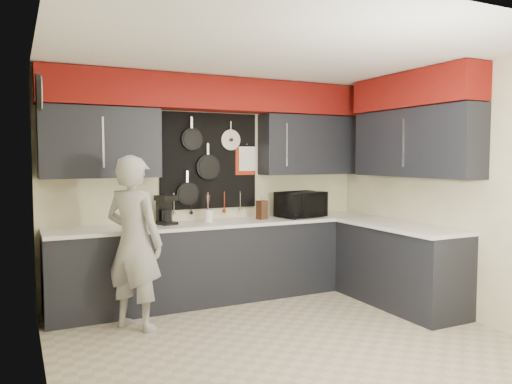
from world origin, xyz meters
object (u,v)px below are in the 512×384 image
knife_block (262,210)px  coffee_maker (165,209)px  utensil_crock (208,216)px  microwave (301,204)px  person (134,243)px

knife_block → coffee_maker: bearing=161.7°
utensil_crock → coffee_maker: coffee_maker is taller
microwave → utensil_crock: microwave is taller
coffee_maker → knife_block: bearing=-21.8°
person → coffee_maker: bearing=-78.0°
utensil_crock → knife_block: bearing=-6.5°
utensil_crock → coffee_maker: (-0.51, 0.01, 0.10)m
person → microwave: bearing=-116.2°
knife_block → utensil_crock: (-0.66, 0.08, -0.04)m
knife_block → coffee_maker: 1.17m
microwave → knife_block: microwave is taller
coffee_maker → utensil_crock: bearing=-18.6°
microwave → knife_block: 0.55m
utensil_crock → person: size_ratio=0.08×
microwave → knife_block: size_ratio=2.51×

